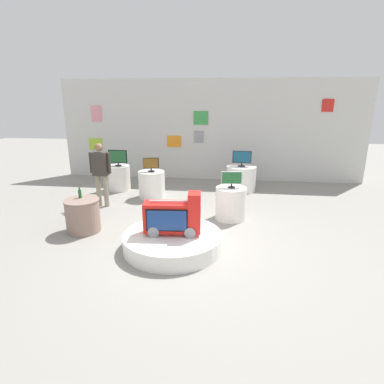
# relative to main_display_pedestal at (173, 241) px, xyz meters

# --- Properties ---
(ground_plane) EXTENTS (30.00, 30.00, 0.00)m
(ground_plane) POSITION_rel_main_display_pedestal_xyz_m (0.28, 0.16, -0.15)
(ground_plane) COLOR gray
(back_wall_display) EXTENTS (10.19, 0.13, 3.33)m
(back_wall_display) POSITION_rel_main_display_pedestal_xyz_m (0.27, 5.40, 1.51)
(back_wall_display) COLOR silver
(back_wall_display) RESTS_ON ground
(main_display_pedestal) EXTENTS (1.85, 1.85, 0.30)m
(main_display_pedestal) POSITION_rel_main_display_pedestal_xyz_m (0.00, 0.00, 0.00)
(main_display_pedestal) COLOR white
(main_display_pedestal) RESTS_ON ground
(novelty_firetruck_tv) EXTENTS (1.06, 0.46, 0.80)m
(novelty_firetruck_tv) POSITION_rel_main_display_pedestal_xyz_m (0.02, -0.01, 0.48)
(novelty_firetruck_tv) COLOR gray
(novelty_firetruck_tv) RESTS_ON main_display_pedestal
(display_pedestal_left_rear) EXTENTS (0.74, 0.74, 0.75)m
(display_pedestal_left_rear) POSITION_rel_main_display_pedestal_xyz_m (-1.17, 3.06, 0.22)
(display_pedestal_left_rear) COLOR white
(display_pedestal_left_rear) RESTS_ON ground
(tv_on_left_rear) EXTENTS (0.44, 0.18, 0.39)m
(tv_on_left_rear) POSITION_rel_main_display_pedestal_xyz_m (-1.17, 3.05, 0.82)
(tv_on_left_rear) COLOR black
(tv_on_left_rear) RESTS_ON display_pedestal_left_rear
(display_pedestal_center_rear) EXTENTS (0.89, 0.89, 0.75)m
(display_pedestal_center_rear) POSITION_rel_main_display_pedestal_xyz_m (1.35, 4.07, 0.22)
(display_pedestal_center_rear) COLOR white
(display_pedestal_center_rear) RESTS_ON ground
(tv_on_center_rear) EXTENTS (0.56, 0.21, 0.46)m
(tv_on_center_rear) POSITION_rel_main_display_pedestal_xyz_m (1.35, 4.06, 0.86)
(tv_on_center_rear) COLOR black
(tv_on_center_rear) RESTS_ON display_pedestal_center_rear
(display_pedestal_right_rear) EXTENTS (0.66, 0.66, 0.75)m
(display_pedestal_right_rear) POSITION_rel_main_display_pedestal_xyz_m (-2.35, 3.69, 0.22)
(display_pedestal_right_rear) COLOR white
(display_pedestal_right_rear) RESTS_ON ground
(tv_on_right_rear) EXTENTS (0.58, 0.19, 0.48)m
(tv_on_right_rear) POSITION_rel_main_display_pedestal_xyz_m (-2.35, 3.68, 0.86)
(tv_on_right_rear) COLOR black
(tv_on_right_rear) RESTS_ON display_pedestal_right_rear
(display_pedestal_far_right) EXTENTS (0.71, 0.71, 0.75)m
(display_pedestal_far_right) POSITION_rel_main_display_pedestal_xyz_m (1.06, 1.69, 0.22)
(display_pedestal_far_right) COLOR white
(display_pedestal_far_right) RESTS_ON ground
(tv_on_far_right) EXTENTS (0.48, 0.17, 0.38)m
(tv_on_far_right) POSITION_rel_main_display_pedestal_xyz_m (1.06, 1.68, 0.82)
(tv_on_far_right) COLOR black
(tv_on_far_right) RESTS_ON display_pedestal_far_right
(side_table_round) EXTENTS (0.73, 0.73, 0.70)m
(side_table_round) POSITION_rel_main_display_pedestal_xyz_m (-2.03, 0.57, 0.21)
(side_table_round) COLOR gray
(side_table_round) RESTS_ON ground
(bottle_on_side_table) EXTENTS (0.07, 0.07, 0.24)m
(bottle_on_side_table) POSITION_rel_main_display_pedestal_xyz_m (-2.10, 0.69, 0.65)
(bottle_on_side_table) COLOR #195926
(bottle_on_side_table) RESTS_ON side_table_round
(shopper_browsing_near_truck) EXTENTS (0.56, 0.21, 1.64)m
(shopper_browsing_near_truck) POSITION_rel_main_display_pedestal_xyz_m (-2.25, 2.17, 0.81)
(shopper_browsing_near_truck) COLOR gray
(shopper_browsing_near_truck) RESTS_ON ground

